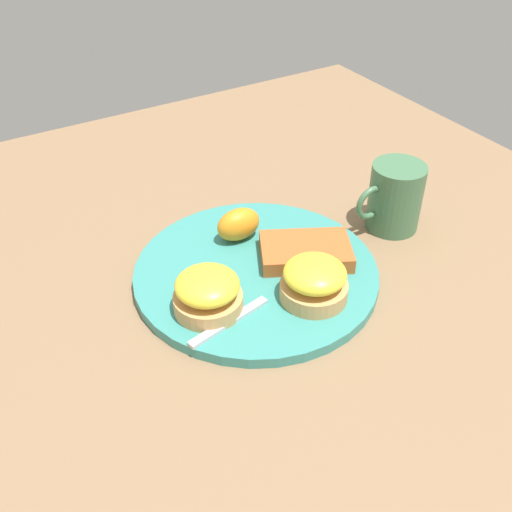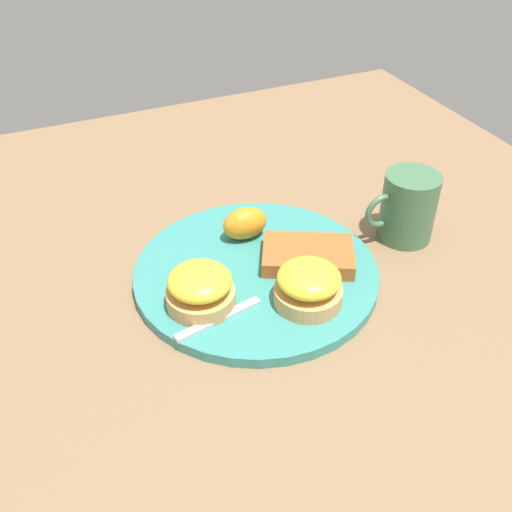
{
  "view_description": "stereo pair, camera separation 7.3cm",
  "coord_description": "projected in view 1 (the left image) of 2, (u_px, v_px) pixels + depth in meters",
  "views": [
    {
      "loc": [
        0.3,
        0.5,
        0.48
      ],
      "look_at": [
        0.0,
        0.0,
        0.03
      ],
      "focal_mm": 42.0,
      "sensor_mm": 36.0,
      "label": 1
    },
    {
      "loc": [
        0.23,
        0.53,
        0.48
      ],
      "look_at": [
        0.0,
        0.0,
        0.03
      ],
      "focal_mm": 42.0,
      "sensor_mm": 36.0,
      "label": 2
    }
  ],
  "objects": [
    {
      "name": "cup",
      "position": [
        396.0,
        198.0,
        0.81
      ],
      "size": [
        0.1,
        0.07,
        0.09
      ],
      "color": "#42704C",
      "rests_on": "ground_plane"
    },
    {
      "name": "fork",
      "position": [
        270.0,
        296.0,
        0.7
      ],
      "size": [
        0.21,
        0.06,
        0.0
      ],
      "color": "silver",
      "rests_on": "plate"
    },
    {
      "name": "orange_wedge",
      "position": [
        238.0,
        224.0,
        0.78
      ],
      "size": [
        0.06,
        0.04,
        0.04
      ],
      "primitive_type": "ellipsoid",
      "rotation": [
        0.0,
        0.0,
        3.13
      ],
      "color": "orange",
      "rests_on": "plate"
    },
    {
      "name": "hashbrown_patty",
      "position": [
        306.0,
        251.0,
        0.76
      ],
      "size": [
        0.13,
        0.12,
        0.02
      ],
      "primitive_type": "cube",
      "rotation": [
        0.0,
        0.0,
        -0.48
      ],
      "color": "#B05928",
      "rests_on": "plate"
    },
    {
      "name": "sandwich_benedict_left",
      "position": [
        208.0,
        293.0,
        0.67
      ],
      "size": [
        0.08,
        0.08,
        0.05
      ],
      "color": "tan",
      "rests_on": "plate"
    },
    {
      "name": "sandwich_benedict_right",
      "position": [
        314.0,
        281.0,
        0.69
      ],
      "size": [
        0.08,
        0.08,
        0.05
      ],
      "color": "tan",
      "rests_on": "plate"
    },
    {
      "name": "plate",
      "position": [
        256.0,
        273.0,
        0.75
      ],
      "size": [
        0.3,
        0.3,
        0.01
      ],
      "primitive_type": "cylinder",
      "color": "teal",
      "rests_on": "ground_plane"
    },
    {
      "name": "ground_plane",
      "position": [
        256.0,
        277.0,
        0.75
      ],
      "size": [
        1.1,
        1.1,
        0.0
      ],
      "primitive_type": "plane",
      "color": "#846647"
    }
  ]
}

